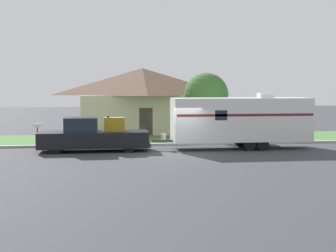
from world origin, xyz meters
TOP-DOWN VIEW (x-y plane):
  - ground_plane at (0.00, 0.00)m, footprint 120.00×120.00m
  - curb_strip at (0.00, 3.75)m, footprint 80.00×0.30m
  - lawn_strip at (0.00, 7.40)m, footprint 80.00×7.00m
  - house_across_street at (-1.18, 12.67)m, footprint 10.35×6.98m
  - pickup_truck at (-4.86, 1.64)m, footprint 6.30×1.93m
  - travel_trailer at (3.82, 1.63)m, footprint 9.36×2.23m
  - mailbox at (-8.39, 4.88)m, footprint 0.48×0.20m
  - tree_in_yard at (3.03, 7.79)m, footprint 3.18×3.18m

SIDE VIEW (x-z plane):
  - ground_plane at x=0.00m, z-range 0.00..0.00m
  - lawn_strip at x=0.00m, z-range 0.00..0.03m
  - curb_strip at x=0.00m, z-range 0.00..0.14m
  - pickup_truck at x=-4.86m, z-range -0.16..1.89m
  - mailbox at x=-8.39m, z-range 0.36..1.73m
  - travel_trailer at x=3.82m, z-range 0.10..3.39m
  - house_across_street at x=-1.18m, z-range 0.10..5.25m
  - tree_in_yard at x=3.03m, z-range 0.74..5.42m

